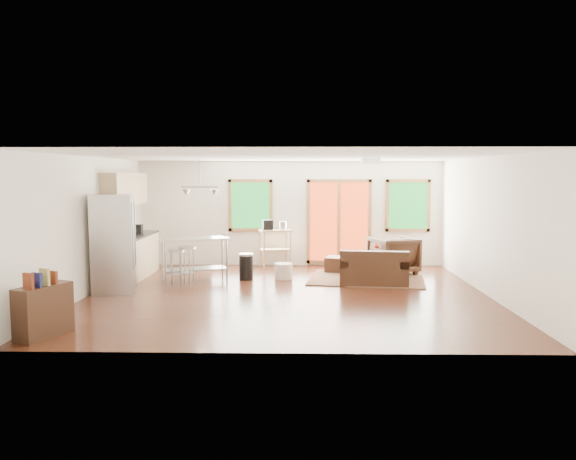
{
  "coord_description": "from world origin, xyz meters",
  "views": [
    {
      "loc": [
        0.22,
        -10.44,
        2.26
      ],
      "look_at": [
        0.0,
        0.3,
        1.2
      ],
      "focal_mm": 35.0,
      "sensor_mm": 36.0,
      "label": 1
    }
  ],
  "objects_px": {
    "coffee_table": "(365,262)",
    "refrigerator": "(114,244)",
    "loveseat": "(374,271)",
    "rug": "(367,279)",
    "ottoman": "(338,264)",
    "kitchen_cart": "(274,235)",
    "armchair": "(393,253)",
    "island": "(195,251)"
  },
  "relations": [
    {
      "from": "loveseat",
      "to": "ottoman",
      "type": "height_order",
      "value": "loveseat"
    },
    {
      "from": "refrigerator",
      "to": "rug",
      "type": "bearing_deg",
      "value": 4.72
    },
    {
      "from": "coffee_table",
      "to": "armchair",
      "type": "height_order",
      "value": "armchair"
    },
    {
      "from": "ottoman",
      "to": "kitchen_cart",
      "type": "bearing_deg",
      "value": 154.25
    },
    {
      "from": "rug",
      "to": "refrigerator",
      "type": "distance_m",
      "value": 5.3
    },
    {
      "from": "loveseat",
      "to": "coffee_table",
      "type": "distance_m",
      "value": 0.92
    },
    {
      "from": "loveseat",
      "to": "kitchen_cart",
      "type": "bearing_deg",
      "value": 140.35
    },
    {
      "from": "island",
      "to": "kitchen_cart",
      "type": "bearing_deg",
      "value": 47.63
    },
    {
      "from": "armchair",
      "to": "island",
      "type": "xyz_separation_m",
      "value": [
        -4.38,
        -0.81,
        0.15
      ]
    },
    {
      "from": "island",
      "to": "refrigerator",
      "type": "bearing_deg",
      "value": -135.47
    },
    {
      "from": "armchair",
      "to": "refrigerator",
      "type": "bearing_deg",
      "value": -0.18
    },
    {
      "from": "kitchen_cart",
      "to": "ottoman",
      "type": "bearing_deg",
      "value": -25.75
    },
    {
      "from": "armchair",
      "to": "ottoman",
      "type": "xyz_separation_m",
      "value": [
        -1.24,
        0.25,
        -0.29
      ]
    },
    {
      "from": "coffee_table",
      "to": "refrigerator",
      "type": "bearing_deg",
      "value": -160.55
    },
    {
      "from": "armchair",
      "to": "refrigerator",
      "type": "height_order",
      "value": "refrigerator"
    },
    {
      "from": "loveseat",
      "to": "island",
      "type": "relative_size",
      "value": 0.94
    },
    {
      "from": "ottoman",
      "to": "refrigerator",
      "type": "distance_m",
      "value": 5.1
    },
    {
      "from": "coffee_table",
      "to": "kitchen_cart",
      "type": "xyz_separation_m",
      "value": [
        -2.07,
        1.31,
        0.47
      ]
    },
    {
      "from": "kitchen_cart",
      "to": "rug",
      "type": "bearing_deg",
      "value": -38.55
    },
    {
      "from": "loveseat",
      "to": "ottoman",
      "type": "distance_m",
      "value": 1.63
    },
    {
      "from": "armchair",
      "to": "ottoman",
      "type": "bearing_deg",
      "value": -31.64
    },
    {
      "from": "kitchen_cart",
      "to": "coffee_table",
      "type": "bearing_deg",
      "value": -32.28
    },
    {
      "from": "loveseat",
      "to": "rug",
      "type": "bearing_deg",
      "value": 104.23
    },
    {
      "from": "coffee_table",
      "to": "refrigerator",
      "type": "xyz_separation_m",
      "value": [
        -5.01,
        -1.77,
        0.62
      ]
    },
    {
      "from": "kitchen_cart",
      "to": "refrigerator",
      "type": "bearing_deg",
      "value": -133.71
    },
    {
      "from": "rug",
      "to": "armchair",
      "type": "xyz_separation_m",
      "value": [
        0.68,
        0.68,
        0.46
      ]
    },
    {
      "from": "loveseat",
      "to": "kitchen_cart",
      "type": "relative_size",
      "value": 1.26
    },
    {
      "from": "loveseat",
      "to": "coffee_table",
      "type": "xyz_separation_m",
      "value": [
        -0.08,
        0.92,
        0.04
      ]
    },
    {
      "from": "rug",
      "to": "island",
      "type": "xyz_separation_m",
      "value": [
        -3.71,
        -0.14,
        0.61
      ]
    },
    {
      "from": "ottoman",
      "to": "kitchen_cart",
      "type": "relative_size",
      "value": 0.46
    },
    {
      "from": "coffee_table",
      "to": "kitchen_cart",
      "type": "relative_size",
      "value": 0.89
    },
    {
      "from": "rug",
      "to": "kitchen_cart",
      "type": "relative_size",
      "value": 2.09
    },
    {
      "from": "ottoman",
      "to": "island",
      "type": "xyz_separation_m",
      "value": [
        -3.14,
        -1.06,
        0.45
      ]
    },
    {
      "from": "rug",
      "to": "kitchen_cart",
      "type": "bearing_deg",
      "value": 141.45
    },
    {
      "from": "loveseat",
      "to": "coffee_table",
      "type": "relative_size",
      "value": 1.41
    },
    {
      "from": "rug",
      "to": "ottoman",
      "type": "height_order",
      "value": "ottoman"
    },
    {
      "from": "loveseat",
      "to": "ottoman",
      "type": "relative_size",
      "value": 2.73
    },
    {
      "from": "loveseat",
      "to": "armchair",
      "type": "relative_size",
      "value": 1.54
    },
    {
      "from": "ottoman",
      "to": "island",
      "type": "height_order",
      "value": "island"
    },
    {
      "from": "armchair",
      "to": "ottoman",
      "type": "relative_size",
      "value": 1.78
    },
    {
      "from": "island",
      "to": "kitchen_cart",
      "type": "xyz_separation_m",
      "value": [
        1.63,
        1.79,
        0.17
      ]
    },
    {
      "from": "loveseat",
      "to": "coffee_table",
      "type": "bearing_deg",
      "value": 101.44
    }
  ]
}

